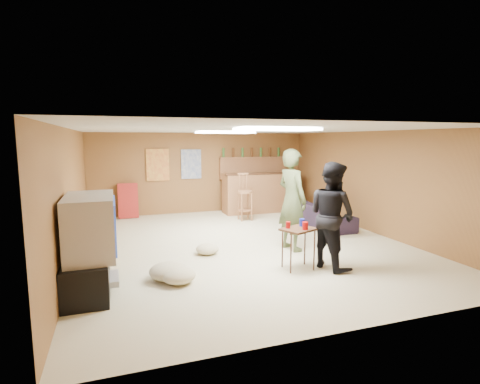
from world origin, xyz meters
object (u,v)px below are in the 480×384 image
object	(u,v)px
bar_counter	(259,193)
person_olive	(292,200)
tv_body	(90,226)
tray_table	(298,249)
sofa	(323,215)
person_black	(332,215)

from	to	relation	value
bar_counter	person_olive	xyz separation A→B (m)	(-0.77, -3.54, 0.38)
tv_body	tray_table	xyz separation A→B (m)	(3.00, -0.08, -0.57)
tray_table	person_olive	bearing A→B (deg)	69.04
bar_counter	sofa	world-z (taller)	bar_counter
tv_body	person_black	distance (m)	3.54
tv_body	tray_table	distance (m)	3.06
sofa	tray_table	world-z (taller)	tray_table
person_olive	sofa	size ratio (longest dim) A/B	1.03
tv_body	person_olive	distance (m)	3.50
bar_counter	person_black	xyz separation A→B (m)	(-0.62, -4.62, 0.29)
person_black	person_olive	bearing A→B (deg)	-5.97
bar_counter	sofa	distance (m)	2.27
person_black	sofa	distance (m)	2.93
sofa	tv_body	bearing A→B (deg)	116.24
sofa	person_black	bearing A→B (deg)	151.74
person_olive	sofa	world-z (taller)	person_olive
tray_table	person_black	bearing A→B (deg)	-9.77
bar_counter	sofa	bearing A→B (deg)	-69.74
bar_counter	person_black	bearing A→B (deg)	-97.62
bar_counter	person_olive	bearing A→B (deg)	-102.22
person_black	sofa	size ratio (longest dim) A/B	0.94
person_black	sofa	world-z (taller)	person_black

